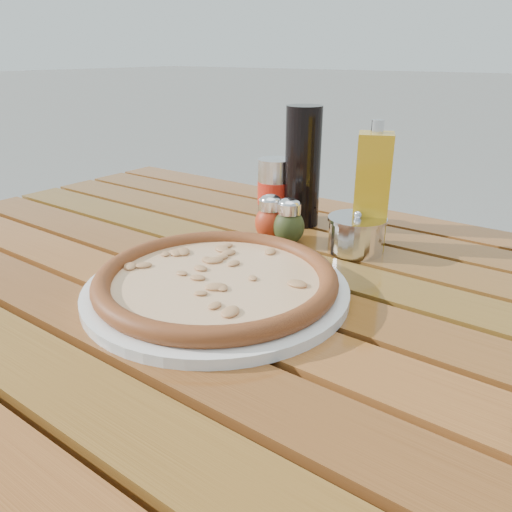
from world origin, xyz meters
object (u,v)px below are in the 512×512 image
Objects in this scene: plate at (217,289)px; oregano_shaker at (289,222)px; parmesan_tin at (356,234)px; dark_bottle at (303,167)px; olive_oil_cruet at (372,191)px; table at (248,324)px; soda_can at (275,190)px; pepper_shaker at (270,218)px; pizza at (216,279)px.

oregano_shaker reaches higher than plate.
parmesan_tin is (0.08, 0.26, 0.02)m from plate.
dark_bottle is 1.05× the size of olive_oil_cruet.
oregano_shaker is 0.13m from dark_bottle.
table is at bearing -111.72° from parmesan_tin.
parmesan_tin is at bearing 68.28° from table.
dark_bottle is at bearing 105.18° from table.
oregano_shaker is 0.39× the size of olive_oil_cruet.
soda_can is (-0.09, 0.10, 0.02)m from oregano_shaker.
plate is at bearing -73.75° from pepper_shaker.
oregano_shaker is (0.04, 0.00, 0.00)m from pepper_shaker.
dark_bottle is 1.83× the size of soda_can.
table is 17.07× the size of oregano_shaker.
table is at bearing -74.82° from dark_bottle.
pepper_shaker reaches higher than parmesan_tin.
oregano_shaker is at bearing 101.58° from table.
plate is 4.39× the size of pepper_shaker.
parmesan_tin is (0.11, 0.03, -0.01)m from oregano_shaker.
pizza is 5.02× the size of pepper_shaker.
parmesan_tin is (0.15, -0.07, -0.08)m from dark_bottle.
oregano_shaker reaches higher than table.
soda_can is at bearing 120.36° from pepper_shaker.
dark_bottle is 0.08m from soda_can.
soda_can is 0.57× the size of olive_oil_cruet.
parmesan_tin is at bearing -25.30° from dark_bottle.
pepper_shaker is 0.04m from oregano_shaker.
plate is 1.71× the size of olive_oil_cruet.
table is at bearing -109.62° from olive_oil_cruet.
table is at bearing -78.42° from oregano_shaker.
dark_bottle reaches higher than pepper_shaker.
pepper_shaker is at bearing 113.98° from table.
table is at bearing -66.02° from pepper_shaker.
olive_oil_cruet reaches higher than soda_can.
dark_bottle reaches higher than plate.
pepper_shaker is 0.68× the size of soda_can.
olive_oil_cruet reaches higher than pizza.
parmesan_tin is at bearing -97.47° from olive_oil_cruet.
plate is at bearing -107.95° from parmesan_tin.
pizza is 0.23m from pepper_shaker.
pepper_shaker is 0.13m from dark_bottle.
soda_can is 0.97× the size of parmesan_tin.
table is 0.32m from soda_can.
olive_oil_cruet is 0.08m from parmesan_tin.
dark_bottle is 0.16m from olive_oil_cruet.
pizza is 3.43× the size of soda_can.
dark_bottle reaches higher than table.
pepper_shaker reaches higher than table.
plate is at bearing -95.40° from table.
plate is at bearing -78.63° from dark_bottle.
olive_oil_cruet is at bearing 73.29° from pizza.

